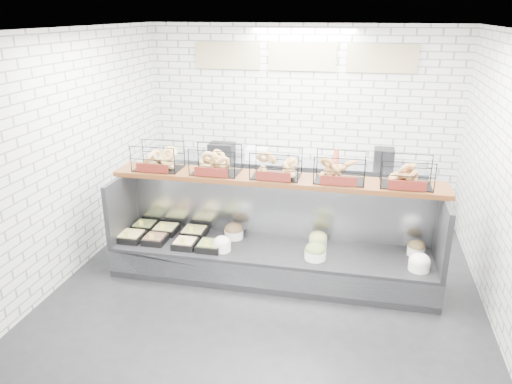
# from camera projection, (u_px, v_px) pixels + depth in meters

# --- Properties ---
(ground) EXTENTS (5.50, 5.50, 0.00)m
(ground) POSITION_uv_depth(u_px,v_px,m) (267.00, 288.00, 6.07)
(ground) COLOR black
(ground) RESTS_ON ground
(room_shell) EXTENTS (5.02, 5.51, 3.01)m
(room_shell) POSITION_uv_depth(u_px,v_px,m) (278.00, 111.00, 5.91)
(room_shell) COLOR silver
(room_shell) RESTS_ON ground
(display_case) EXTENTS (4.00, 0.90, 1.20)m
(display_case) POSITION_uv_depth(u_px,v_px,m) (271.00, 251.00, 6.27)
(display_case) COLOR black
(display_case) RESTS_ON ground
(bagel_shelf) EXTENTS (4.10, 0.50, 0.40)m
(bagel_shelf) POSITION_uv_depth(u_px,v_px,m) (276.00, 167.00, 6.07)
(bagel_shelf) COLOR #44220E
(bagel_shelf) RESTS_ON display_case
(prep_counter) EXTENTS (4.00, 0.60, 1.20)m
(prep_counter) POSITION_uv_depth(u_px,v_px,m) (296.00, 187.00, 8.13)
(prep_counter) COLOR #93969B
(prep_counter) RESTS_ON ground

